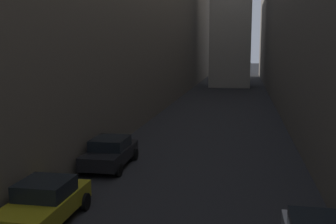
% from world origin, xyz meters
% --- Properties ---
extents(ground_plane, '(264.00, 264.00, 0.00)m').
position_xyz_m(ground_plane, '(0.00, 48.00, 0.00)').
color(ground_plane, '#232326').
extents(building_block_left, '(11.64, 108.00, 19.08)m').
position_xyz_m(building_block_left, '(-11.32, 50.00, 9.54)').
color(building_block_left, '#60594F').
rests_on(building_block_left, ground).
extents(parked_car_left_third, '(2.02, 4.26, 1.53)m').
position_xyz_m(parked_car_left_third, '(-4.40, 19.55, 0.77)').
color(parked_car_left_third, '#A59919').
rests_on(parked_car_left_third, ground).
extents(parked_car_left_far, '(2.05, 4.42, 1.50)m').
position_xyz_m(parked_car_left_far, '(-4.40, 26.73, 0.77)').
color(parked_car_left_far, black).
rests_on(parked_car_left_far, ground).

